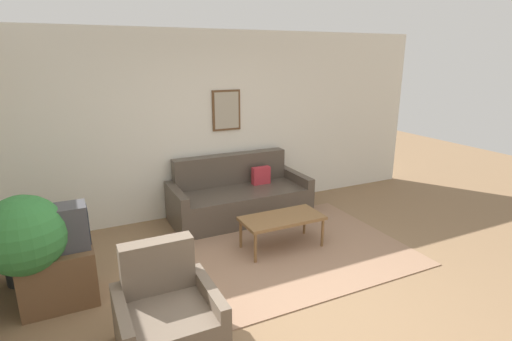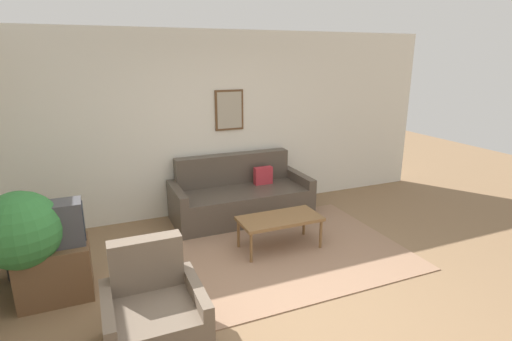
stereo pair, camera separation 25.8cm
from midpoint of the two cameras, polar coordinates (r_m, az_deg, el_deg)
name	(u,v)px [view 1 (the left image)]	position (r m, az deg, el deg)	size (l,w,h in m)	color
ground_plane	(290,314)	(3.99, 2.90, -19.81)	(16.00, 16.00, 0.00)	#846647
area_rug	(292,248)	(5.11, 3.68, -11.07)	(2.69, 2.22, 0.01)	#937056
wall_back	(193,126)	(5.95, -10.21, 6.33)	(8.00, 0.09, 2.70)	silver
couch	(239,197)	(5.96, -3.73, -3.85)	(2.02, 0.90, 0.90)	#4C4238
coffee_table	(282,220)	(4.98, 2.24, -7.04)	(1.02, 0.50, 0.42)	brown
tv_stand	(59,277)	(4.48, -27.88, -13.30)	(0.67, 0.49, 0.55)	brown
tv	(52,230)	(4.28, -28.71, -7.46)	(0.64, 0.28, 0.44)	#424247
armchair	(168,319)	(3.56, -14.69, -19.83)	(0.79, 0.76, 0.86)	#6B5B4C
potted_plant_tall	(24,237)	(4.26, -31.72, -8.12)	(0.73, 0.73, 1.15)	slate
potted_plant_by_window	(14,240)	(4.96, -32.63, -8.35)	(0.49, 0.49, 0.79)	#383D42
potted_plant_small	(40,244)	(4.54, -29.93, -9.10)	(0.56, 0.56, 0.89)	#383D42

